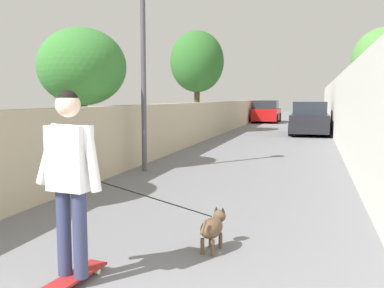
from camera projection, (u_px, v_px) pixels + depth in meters
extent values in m
plane|color=slate|center=(264.00, 145.00, 15.37)|extent=(80.00, 80.00, 0.00)
cube|color=tan|center=(178.00, 126.00, 14.11)|extent=(48.00, 0.30, 1.54)
cube|color=silver|center=(348.00, 113.00, 12.59)|extent=(48.00, 0.30, 2.53)
cylinder|color=#473523|center=(197.00, 105.00, 21.08)|extent=(0.27, 0.27, 2.70)
ellipsoid|color=#2D6628|center=(197.00, 62.00, 20.84)|extent=(2.65, 2.65, 3.00)
cylinder|color=brown|center=(84.00, 132.00, 10.03)|extent=(0.21, 0.21, 1.82)
ellipsoid|color=#387A33|center=(82.00, 67.00, 9.87)|extent=(2.05, 2.05, 1.80)
cylinder|color=#473523|center=(382.00, 116.00, 13.26)|extent=(0.18, 0.18, 2.29)
cylinder|color=#4C4C51|center=(144.00, 78.00, 9.77)|extent=(0.12, 0.12, 4.35)
cube|color=maroon|center=(73.00, 277.00, 3.90)|extent=(0.82, 0.29, 0.02)
cylinder|color=beige|center=(86.00, 269.00, 4.19)|extent=(0.06, 0.04, 0.06)
cylinder|color=beige|center=(98.00, 271.00, 4.13)|extent=(0.06, 0.04, 0.06)
cylinder|color=#333859|center=(64.00, 232.00, 3.89)|extent=(0.14, 0.14, 0.80)
cylinder|color=#333859|center=(80.00, 235.00, 3.82)|extent=(0.14, 0.14, 0.80)
cube|color=white|center=(70.00, 158.00, 3.78)|extent=(0.26, 0.40, 0.59)
cylinder|color=white|center=(48.00, 154.00, 3.87)|extent=(0.12, 0.29, 0.58)
cylinder|color=white|center=(92.00, 159.00, 3.69)|extent=(0.11, 0.19, 0.59)
sphere|color=beige|center=(68.00, 105.00, 3.73)|extent=(0.22, 0.22, 0.22)
sphere|color=black|center=(68.00, 101.00, 3.72)|extent=(0.19, 0.19, 0.19)
ellipsoid|color=brown|center=(212.00, 228.00, 4.73)|extent=(0.43, 0.27, 0.22)
sphere|color=brown|center=(219.00, 216.00, 4.96)|extent=(0.15, 0.15, 0.15)
cone|color=black|center=(216.00, 209.00, 4.97)|extent=(0.06, 0.06, 0.06)
cone|color=black|center=(223.00, 210.00, 4.94)|extent=(0.06, 0.06, 0.06)
cylinder|color=brown|center=(211.00, 239.00, 4.89)|extent=(0.04, 0.04, 0.18)
cylinder|color=brown|center=(220.00, 241.00, 4.84)|extent=(0.04, 0.04, 0.18)
cylinder|color=brown|center=(202.00, 246.00, 4.65)|extent=(0.04, 0.04, 0.18)
cylinder|color=brown|center=(213.00, 248.00, 4.60)|extent=(0.04, 0.04, 0.18)
cylinder|color=brown|center=(203.00, 227.00, 4.49)|extent=(0.14, 0.05, 0.13)
cylinder|color=black|center=(149.00, 197.00, 4.25)|extent=(1.20, 1.04, 0.66)
cube|color=black|center=(310.00, 123.00, 19.99)|extent=(3.99, 1.70, 0.80)
cube|color=#262B33|center=(310.00, 108.00, 19.91)|extent=(2.07, 1.50, 0.60)
cylinder|color=black|center=(294.00, 126.00, 21.41)|extent=(0.64, 0.22, 0.64)
cylinder|color=black|center=(326.00, 126.00, 20.98)|extent=(0.64, 0.22, 0.64)
cylinder|color=black|center=(291.00, 129.00, 19.05)|extent=(0.64, 0.22, 0.64)
cylinder|color=black|center=(328.00, 130.00, 18.61)|extent=(0.64, 0.22, 0.64)
cube|color=#B71414|center=(267.00, 114.00, 29.89)|extent=(3.86, 1.70, 0.80)
cube|color=#262B33|center=(267.00, 105.00, 29.82)|extent=(2.01, 1.50, 0.60)
cylinder|color=black|center=(257.00, 117.00, 31.27)|extent=(0.64, 0.22, 0.64)
cylinder|color=black|center=(279.00, 117.00, 30.84)|extent=(0.64, 0.22, 0.64)
cylinder|color=black|center=(253.00, 118.00, 28.99)|extent=(0.64, 0.22, 0.64)
cylinder|color=black|center=(276.00, 119.00, 28.55)|extent=(0.64, 0.22, 0.64)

